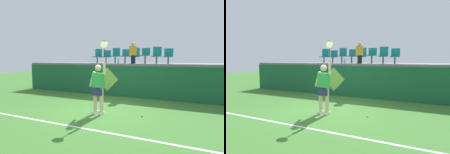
# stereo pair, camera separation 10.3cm
# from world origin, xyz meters

# --- Properties ---
(ground_plane) EXTENTS (40.00, 40.00, 0.00)m
(ground_plane) POSITION_xyz_m (0.00, 0.00, 0.00)
(ground_plane) COLOR #3D752D
(court_back_wall) EXTENTS (12.78, 0.20, 1.57)m
(court_back_wall) POSITION_xyz_m (0.00, 2.84, 0.79)
(court_back_wall) COLOR #195633
(court_back_wall) RESTS_ON ground_plane
(spectator_platform) EXTENTS (12.78, 2.91, 0.12)m
(spectator_platform) POSITION_xyz_m (0.00, 4.24, 1.63)
(spectator_platform) COLOR slate
(spectator_platform) RESTS_ON court_back_wall
(court_baseline_stripe) EXTENTS (11.50, 0.08, 0.01)m
(court_baseline_stripe) POSITION_xyz_m (0.00, -1.72, 0.00)
(court_baseline_stripe) COLOR white
(court_baseline_stripe) RESTS_ON ground_plane
(tennis_player) EXTENTS (0.75, 0.28, 2.55)m
(tennis_player) POSITION_xyz_m (0.17, -0.38, 0.98)
(tennis_player) COLOR white
(tennis_player) RESTS_ON ground_plane
(tennis_ball) EXTENTS (0.07, 0.07, 0.07)m
(tennis_ball) POSITION_xyz_m (1.65, -0.06, 0.03)
(tennis_ball) COLOR #D1E533
(tennis_ball) RESTS_ON ground_plane
(water_bottle) EXTENTS (0.07, 0.07, 0.26)m
(water_bottle) POSITION_xyz_m (-0.42, 2.94, 1.82)
(water_bottle) COLOR #26B272
(water_bottle) RESTS_ON spectator_platform
(stadium_chair_0) EXTENTS (0.44, 0.42, 0.85)m
(stadium_chair_0) POSITION_xyz_m (-2.02, 3.68, 2.15)
(stadium_chair_0) COLOR #38383D
(stadium_chair_0) RESTS_ON spectator_platform
(stadium_chair_1) EXTENTS (0.44, 0.42, 0.75)m
(stadium_chair_1) POSITION_xyz_m (-1.44, 3.67, 2.11)
(stadium_chair_1) COLOR #38383D
(stadium_chair_1) RESTS_ON spectator_platform
(stadium_chair_2) EXTENTS (0.44, 0.42, 0.87)m
(stadium_chair_2) POSITION_xyz_m (-0.87, 3.68, 2.17)
(stadium_chair_2) COLOR #38383D
(stadium_chair_2) RESTS_ON spectator_platform
(stadium_chair_3) EXTENTS (0.44, 0.42, 0.78)m
(stadium_chair_3) POSITION_xyz_m (-0.27, 3.67, 2.14)
(stadium_chair_3) COLOR #38383D
(stadium_chair_3) RESTS_ON spectator_platform
(stadium_chair_4) EXTENTS (0.44, 0.42, 0.86)m
(stadium_chair_4) POSITION_xyz_m (0.28, 3.68, 2.15)
(stadium_chair_4) COLOR #38383D
(stadium_chair_4) RESTS_ON spectator_platform
(stadium_chair_5) EXTENTS (0.44, 0.42, 0.82)m
(stadium_chair_5) POSITION_xyz_m (0.85, 3.67, 2.17)
(stadium_chair_5) COLOR #38383D
(stadium_chair_5) RESTS_ON spectator_platform
(stadium_chair_6) EXTENTS (0.44, 0.42, 0.88)m
(stadium_chair_6) POSITION_xyz_m (1.44, 3.68, 2.17)
(stadium_chair_6) COLOR #38383D
(stadium_chair_6) RESTS_ON spectator_platform
(stadium_chair_7) EXTENTS (0.44, 0.42, 0.78)m
(stadium_chair_7) POSITION_xyz_m (2.02, 3.67, 2.12)
(stadium_chair_7) COLOR #38383D
(stadium_chair_7) RESTS_ON spectator_platform
(spectator_0) EXTENTS (0.34, 0.20, 1.11)m
(spectator_0) POSITION_xyz_m (0.28, 3.24, 2.28)
(spectator_0) COLOR black
(spectator_0) RESTS_ON spectator_platform
(wall_signage_mount) EXTENTS (1.27, 0.01, 1.50)m
(wall_signage_mount) POSITION_xyz_m (-0.96, 2.73, 0.00)
(wall_signage_mount) COLOR #195633
(wall_signage_mount) RESTS_ON ground_plane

